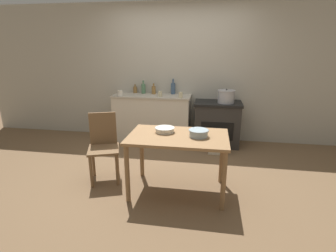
# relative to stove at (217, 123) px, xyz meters

# --- Properties ---
(ground_plane) EXTENTS (14.00, 14.00, 0.00)m
(ground_plane) POSITION_rel_stove_xyz_m (-0.77, -1.28, -0.40)
(ground_plane) COLOR brown
(wall_back) EXTENTS (8.00, 0.07, 2.55)m
(wall_back) POSITION_rel_stove_xyz_m (-0.77, 0.31, 0.87)
(wall_back) COLOR #B2AD9E
(wall_back) RESTS_ON ground_plane
(counter_cabinet) EXTENTS (1.46, 0.53, 0.89)m
(counter_cabinet) POSITION_rel_stove_xyz_m (-1.23, 0.02, 0.04)
(counter_cabinet) COLOR beige
(counter_cabinet) RESTS_ON ground_plane
(stove) EXTENTS (0.84, 0.58, 0.81)m
(stove) POSITION_rel_stove_xyz_m (0.00, 0.00, 0.00)
(stove) COLOR #2D2B28
(stove) RESTS_ON ground_plane
(work_table) EXTENTS (1.19, 0.74, 0.75)m
(work_table) POSITION_rel_stove_xyz_m (-0.50, -1.78, 0.24)
(work_table) COLOR #997047
(work_table) RESTS_ON ground_plane
(chair) EXTENTS (0.51, 0.51, 0.92)m
(chair) POSITION_rel_stove_xyz_m (-1.54, -1.59, 0.09)
(chair) COLOR brown
(chair) RESTS_ON ground_plane
(flour_sack) EXTENTS (0.29, 0.20, 0.36)m
(flour_sack) POSITION_rel_stove_xyz_m (0.01, -0.44, -0.22)
(flour_sack) COLOR beige
(flour_sack) RESTS_ON ground_plane
(stock_pot) EXTENTS (0.30, 0.30, 0.25)m
(stock_pot) POSITION_rel_stove_xyz_m (0.13, -0.05, 0.52)
(stock_pot) COLOR #A8A8AD
(stock_pot) RESTS_ON stove
(mixing_bowl_large) EXTENTS (0.24, 0.24, 0.06)m
(mixing_bowl_large) POSITION_rel_stove_xyz_m (-0.68, -1.68, 0.38)
(mixing_bowl_large) COLOR silver
(mixing_bowl_large) RESTS_ON work_table
(mixing_bowl_small) EXTENTS (0.23, 0.23, 0.09)m
(mixing_bowl_small) POSITION_rel_stove_xyz_m (-0.26, -1.78, 0.39)
(mixing_bowl_small) COLOR #93A8B2
(mixing_bowl_small) RESTS_ON work_table
(bottle_far_left) EXTENTS (0.08, 0.08, 0.20)m
(bottle_far_left) POSITION_rel_stove_xyz_m (-1.22, 0.14, 0.57)
(bottle_far_left) COLOR olive
(bottle_far_left) RESTS_ON counter_cabinet
(bottle_left) EXTENTS (0.07, 0.07, 0.16)m
(bottle_left) POSITION_rel_stove_xyz_m (-1.61, 0.21, 0.55)
(bottle_left) COLOR olive
(bottle_left) RESTS_ON counter_cabinet
(bottle_mid_left) EXTENTS (0.08, 0.08, 0.29)m
(bottle_mid_left) POSITION_rel_stove_xyz_m (-0.85, 0.20, 0.60)
(bottle_mid_left) COLOR #3D5675
(bottle_mid_left) RESTS_ON counter_cabinet
(bottle_center_left) EXTENTS (0.08, 0.08, 0.25)m
(bottle_center_left) POSITION_rel_stove_xyz_m (-1.43, 0.17, 0.58)
(bottle_center_left) COLOR #517F5B
(bottle_center_left) RESTS_ON counter_cabinet
(cup_center) EXTENTS (0.09, 0.09, 0.10)m
(cup_center) POSITION_rel_stove_xyz_m (-1.79, -0.14, 0.54)
(cup_center) COLOR silver
(cup_center) RESTS_ON counter_cabinet
(cup_center_right) EXTENTS (0.07, 0.07, 0.10)m
(cup_center_right) POSITION_rel_stove_xyz_m (-1.04, -0.12, 0.54)
(cup_center_right) COLOR beige
(cup_center_right) RESTS_ON counter_cabinet
(cup_mid_right) EXTENTS (0.07, 0.07, 0.10)m
(cup_mid_right) POSITION_rel_stove_xyz_m (-0.66, -0.16, 0.54)
(cup_mid_right) COLOR beige
(cup_mid_right) RESTS_ON counter_cabinet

